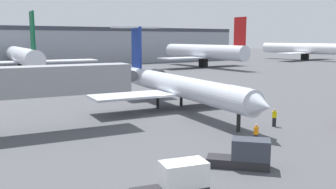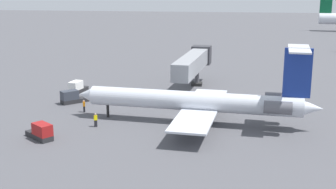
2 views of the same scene
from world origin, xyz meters
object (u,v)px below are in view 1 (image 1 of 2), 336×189
object	(u,v)px
baggage_tug_spare	(245,155)
parked_airliner_east_mid	(204,52)
ground_crew_marshaller	(256,134)
ground_crew_loader	(274,118)
baggage_tug_trailing	(178,182)
parked_airliner_centre	(21,56)
jet_bridge	(10,83)
regional_jet	(173,84)
parked_airliner_east_end	(306,49)

from	to	relation	value
baggage_tug_spare	parked_airliner_east_mid	distance (m)	82.43
ground_crew_marshaller	ground_crew_loader	size ratio (longest dim) A/B	1.00
baggage_tug_trailing	parked_airliner_centre	bearing A→B (deg)	84.24
ground_crew_loader	baggage_tug_trailing	xyz separation A→B (m)	(-16.54, -7.91, -0.02)
jet_bridge	ground_crew_marshaller	bearing A→B (deg)	-41.51
regional_jet	parked_airliner_centre	world-z (taller)	parked_airliner_centre
ground_crew_marshaller	ground_crew_loader	distance (m)	6.86
parked_airliner_east_end	regional_jet	bearing A→B (deg)	-151.15
jet_bridge	baggage_tug_spare	world-z (taller)	jet_bridge
jet_bridge	ground_crew_marshaller	xyz separation A→B (m)	(15.36, -13.59, -3.64)
ground_crew_marshaller	ground_crew_loader	bearing A→B (deg)	29.41
baggage_tug_spare	parked_airliner_centre	xyz separation A→B (m)	(1.29, 72.97, 3.32)
ground_crew_loader	ground_crew_marshaller	bearing A→B (deg)	-150.59
parked_airliner_centre	parked_airliner_east_mid	xyz separation A→B (m)	(47.85, -6.89, 0.16)
regional_jet	ground_crew_marshaller	distance (m)	16.54
jet_bridge	ground_crew_marshaller	world-z (taller)	jet_bridge
baggage_tug_spare	regional_jet	bearing A→B (deg)	69.26
ground_crew_marshaller	ground_crew_loader	world-z (taller)	same
baggage_tug_spare	parked_airliner_centre	bearing A→B (deg)	88.99
baggage_tug_spare	parked_airliner_east_mid	size ratio (longest dim) A/B	0.12
baggage_tug_spare	parked_airliner_centre	world-z (taller)	parked_airliner_centre
regional_jet	jet_bridge	world-z (taller)	regional_jet
baggage_tug_trailing	parked_airliner_centre	xyz separation A→B (m)	(7.50, 74.30, 3.32)
baggage_tug_spare	parked_airliner_centre	distance (m)	73.05
regional_jet	ground_crew_loader	size ratio (longest dim) A/B	18.15
parked_airliner_centre	jet_bridge	bearing A→B (deg)	-102.35
jet_bridge	baggage_tug_spare	size ratio (longest dim) A/B	4.90
baggage_tug_spare	baggage_tug_trailing	bearing A→B (deg)	-167.92
baggage_tug_trailing	baggage_tug_spare	size ratio (longest dim) A/B	1.09
ground_crew_loader	baggage_tug_spare	bearing A→B (deg)	-147.50
baggage_tug_trailing	baggage_tug_spare	distance (m)	6.35
ground_crew_marshaller	baggage_tug_trailing	size ratio (longest dim) A/B	0.40
ground_crew_marshaller	jet_bridge	bearing A→B (deg)	138.49
regional_jet	parked_airliner_east_mid	distance (m)	62.72
parked_airliner_centre	parked_airliner_east_mid	distance (m)	48.35
ground_crew_loader	parked_airliner_east_end	bearing A→B (deg)	35.30
baggage_tug_spare	jet_bridge	bearing A→B (deg)	123.21
regional_jet	ground_crew_loader	world-z (taller)	regional_jet
parked_airliner_centre	parked_airliner_east_mid	bearing A→B (deg)	-8.19
baggage_tug_trailing	baggage_tug_spare	xyz separation A→B (m)	(6.21, 1.33, 0.00)
regional_jet	baggage_tug_spare	size ratio (longest dim) A/B	7.96
regional_jet	baggage_tug_spare	world-z (taller)	regional_jet
jet_bridge	parked_airliner_east_mid	xyz separation A→B (m)	(60.14, 49.28, -0.17)
baggage_tug_trailing	ground_crew_marshaller	bearing A→B (deg)	23.26
ground_crew_marshaller	regional_jet	bearing A→B (deg)	79.56
ground_crew_loader	jet_bridge	bearing A→B (deg)	154.39
jet_bridge	ground_crew_loader	bearing A→B (deg)	-25.61
ground_crew_loader	parked_airliner_east_end	distance (m)	112.58
ground_crew_marshaller	parked_airliner_east_mid	world-z (taller)	parked_airliner_east_mid
ground_crew_marshaller	parked_airliner_centre	distance (m)	69.90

